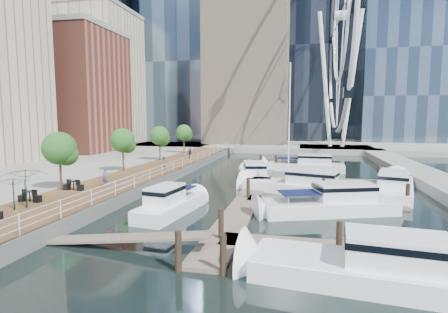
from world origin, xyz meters
TOP-DOWN VIEW (x-y plane):
  - ground at (0.00, 0.00)m, footprint 520.00×520.00m
  - boardwalk at (-9.00, 15.00)m, footprint 6.00×60.00m
  - seawall at (-6.00, 15.00)m, footprint 0.25×60.00m
  - land_far at (0.00, 102.00)m, footprint 200.00×114.00m
  - breakwater at (20.00, 20.00)m, footprint 4.00×60.00m
  - pier at (14.00, 52.00)m, footprint 14.00×12.00m
  - railing at (-6.10, 15.00)m, footprint 0.10×60.00m
  - floating_docks at (7.97, 9.98)m, footprint 16.00×34.00m
  - midrise_condos at (-33.57, 26.82)m, footprint 19.00×67.00m
  - ferris_wheel at (14.00, 52.00)m, footprint 5.80×45.60m
  - street_trees at (-11.40, 14.00)m, footprint 2.60×42.60m
  - cafe_tables at (-10.40, -2.00)m, footprint 2.50×13.70m
  - yacht_foreground at (9.12, 5.04)m, footprint 10.59×6.04m
  - pedestrian_near at (-8.72, 6.00)m, footprint 0.62×0.47m
  - pedestrian_mid at (-7.17, 14.92)m, footprint 0.86×0.95m
  - pedestrian_far at (-7.86, 26.18)m, footprint 0.97×0.83m
  - moored_yachts at (7.41, 11.27)m, footprint 21.50×34.29m

SIDE VIEW (x-z plane):
  - ground at x=0.00m, z-range 0.00..0.00m
  - yacht_foreground at x=9.12m, z-range -1.07..1.07m
  - moored_yachts at x=7.41m, z-range -5.75..5.75m
  - floating_docks at x=7.97m, z-range -0.81..1.79m
  - boardwalk at x=-9.00m, z-range 0.00..1.00m
  - seawall at x=-6.00m, z-range 0.00..1.00m
  - land_far at x=0.00m, z-range 0.00..1.00m
  - breakwater at x=20.00m, z-range 0.00..1.00m
  - pier at x=14.00m, z-range 0.00..1.00m
  - cafe_tables at x=-10.40m, z-range 1.00..1.74m
  - railing at x=-6.10m, z-range 1.00..2.05m
  - pedestrian_near at x=-8.72m, z-range 1.00..2.54m
  - pedestrian_far at x=-7.86m, z-range 1.00..2.56m
  - pedestrian_mid at x=-7.17m, z-range 1.00..2.59m
  - street_trees at x=-11.40m, z-range 1.99..6.59m
  - midrise_condos at x=-33.57m, z-range -0.58..27.42m
  - ferris_wheel at x=14.00m, z-range 2.02..49.82m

